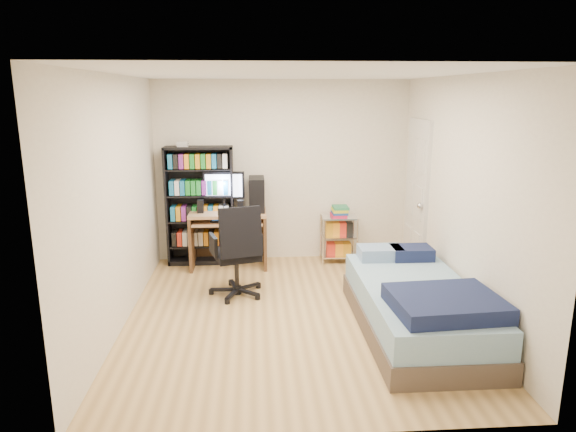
{
  "coord_description": "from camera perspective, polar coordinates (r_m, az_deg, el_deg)",
  "views": [
    {
      "loc": [
        -0.4,
        -5.09,
        2.32
      ],
      "look_at": [
        -0.03,
        0.4,
        1.0
      ],
      "focal_mm": 32.0,
      "sensor_mm": 36.0,
      "label": 1
    }
  ],
  "objects": [
    {
      "name": "bed",
      "position": [
        5.29,
        14.19,
        -9.67
      ],
      "size": [
        1.08,
        2.16,
        0.62
      ],
      "color": "#51433C",
      "rests_on": "room"
    },
    {
      "name": "computer_desk",
      "position": [
        7.0,
        -5.81,
        0.03
      ],
      "size": [
        1.02,
        0.59,
        1.29
      ],
      "color": "#A77D56",
      "rests_on": "room"
    },
    {
      "name": "media_shelf",
      "position": [
        7.12,
        -9.74,
        1.29
      ],
      "size": [
        0.91,
        0.3,
        1.69
      ],
      "color": "black",
      "rests_on": "room"
    },
    {
      "name": "room",
      "position": [
        5.22,
        0.6,
        1.69
      ],
      "size": [
        3.58,
        4.08,
        2.58
      ],
      "color": "tan",
      "rests_on": "ground"
    },
    {
      "name": "office_chair",
      "position": [
        6.01,
        -5.62,
        -5.67
      ],
      "size": [
        0.81,
        0.81,
        1.1
      ],
      "rotation": [
        0.0,
        0.0,
        0.28
      ],
      "color": "black",
      "rests_on": "room"
    },
    {
      "name": "wire_cart",
      "position": [
        7.18,
        5.7,
        -1.03
      ],
      "size": [
        0.51,
        0.37,
        0.8
      ],
      "rotation": [
        0.0,
        0.0,
        -0.03
      ],
      "color": "silver",
      "rests_on": "room"
    },
    {
      "name": "door",
      "position": [
        6.91,
        14.11,
        2.09
      ],
      "size": [
        0.12,
        0.8,
        2.0
      ],
      "color": "silver",
      "rests_on": "room"
    }
  ]
}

